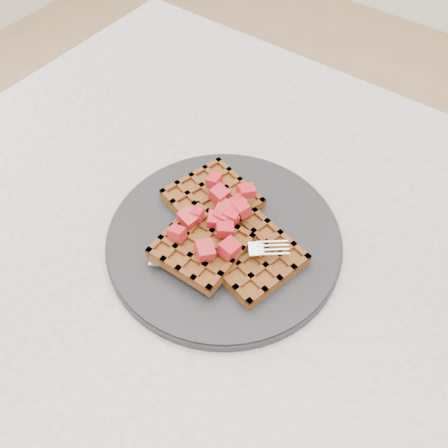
% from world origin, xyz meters
% --- Properties ---
extents(ground, '(4.00, 4.00, 0.00)m').
position_xyz_m(ground, '(0.00, 0.00, 0.00)').
color(ground, tan).
rests_on(ground, ground).
extents(table, '(1.20, 0.80, 0.75)m').
position_xyz_m(table, '(0.00, 0.00, 0.64)').
color(table, silver).
rests_on(table, ground).
extents(plate, '(0.31, 0.31, 0.02)m').
position_xyz_m(plate, '(-0.11, -0.03, 0.76)').
color(plate, black).
rests_on(plate, table).
extents(waffles, '(0.22, 0.19, 0.03)m').
position_xyz_m(waffles, '(-0.11, -0.03, 0.78)').
color(waffles, brown).
rests_on(waffles, plate).
extents(strawberry_pile, '(0.15, 0.15, 0.02)m').
position_xyz_m(strawberry_pile, '(-0.11, -0.03, 0.80)').
color(strawberry_pile, '#99000B').
rests_on(strawberry_pile, waffles).
extents(fork, '(0.16, 0.13, 0.02)m').
position_xyz_m(fork, '(-0.08, -0.06, 0.77)').
color(fork, silver).
rests_on(fork, plate).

